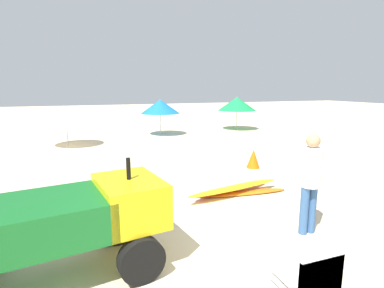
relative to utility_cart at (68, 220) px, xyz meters
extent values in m
cube|color=#146023|center=(-0.39, -0.06, 0.07)|extent=(1.95, 1.38, 0.50)
cube|color=yellow|center=(0.80, 0.13, 0.12)|extent=(0.97, 1.21, 0.60)
cylinder|color=black|center=(0.80, 0.13, 0.57)|extent=(0.07, 0.07, 0.30)
cylinder|color=black|center=(0.66, 0.66, -0.48)|extent=(0.62, 0.27, 0.60)
cylinder|color=black|center=(0.84, -0.42, -0.48)|extent=(0.62, 0.27, 0.60)
cube|color=white|center=(2.20, -1.96, -0.14)|extent=(0.48, 0.04, 0.40)
cube|color=white|center=(2.20, -1.74, -0.25)|extent=(0.48, 0.48, 0.04)
cube|color=white|center=(2.20, -1.96, -0.05)|extent=(0.48, 0.04, 0.40)
cube|color=white|center=(2.20, -1.74, -0.16)|extent=(0.48, 0.48, 0.04)
cube|color=white|center=(2.20, -1.96, 0.04)|extent=(0.48, 0.04, 0.40)
ellipsoid|color=orange|center=(3.63, 1.91, -0.74)|extent=(2.14, 0.55, 0.08)
ellipsoid|color=red|center=(3.42, 2.08, -0.66)|extent=(2.18, 0.78, 0.08)
ellipsoid|color=yellow|center=(3.39, 1.88, -0.58)|extent=(2.47, 0.70, 0.08)
cylinder|color=#33598C|center=(3.63, -0.09, -0.37)|extent=(0.14, 0.14, 0.83)
cylinder|color=#33598C|center=(3.79, -0.09, -0.37)|extent=(0.14, 0.14, 0.83)
cylinder|color=white|center=(3.71, -0.09, 0.37)|extent=(0.32, 0.32, 0.65)
sphere|color=tan|center=(3.71, -0.09, 0.81)|extent=(0.22, 0.22, 0.22)
cylinder|color=beige|center=(-0.36, 9.50, 0.04)|extent=(0.04, 0.04, 1.66)
cone|color=white|center=(-0.36, 9.50, 0.52)|extent=(2.05, 2.05, 0.72)
cylinder|color=beige|center=(4.01, 11.03, 0.12)|extent=(0.04, 0.04, 1.80)
cone|color=blue|center=(4.01, 11.03, 0.67)|extent=(1.99, 1.99, 0.70)
cylinder|color=beige|center=(8.62, 11.45, 0.14)|extent=(0.04, 0.04, 1.86)
cone|color=#19994C|center=(8.62, 11.45, 0.69)|extent=(2.17, 2.17, 0.76)
cone|color=orange|center=(5.08, 3.85, -0.50)|extent=(0.40, 0.40, 0.58)
camera|label=1|loc=(0.25, -3.86, 1.66)|focal=28.10mm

